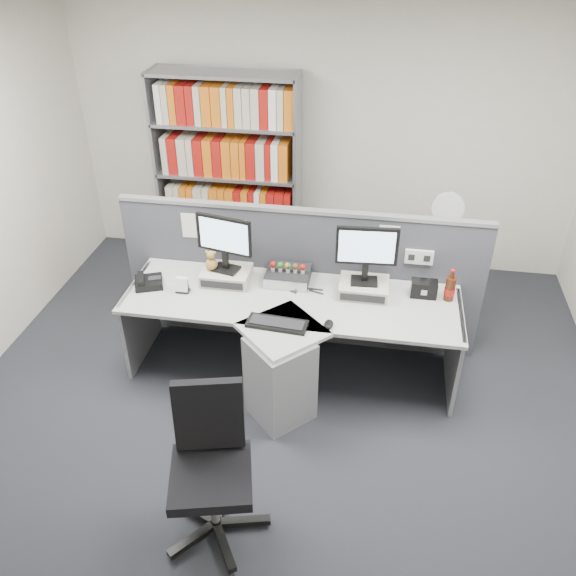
% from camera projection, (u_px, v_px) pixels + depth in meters
% --- Properties ---
extents(ground, '(5.50, 5.50, 0.00)m').
position_uv_depth(ground, '(273.00, 442.00, 4.34)').
color(ground, '#2B2D33').
rests_on(ground, ground).
extents(room_shell, '(5.04, 5.54, 2.72)m').
position_uv_depth(room_shell, '(269.00, 221.00, 3.36)').
color(room_shell, silver).
rests_on(room_shell, ground).
extents(partition, '(3.00, 0.08, 1.27)m').
position_uv_depth(partition, '(300.00, 276.00, 5.02)').
color(partition, '#43444C').
rests_on(partition, ground).
extents(desk, '(2.60, 1.20, 0.72)m').
position_uv_depth(desk, '(287.00, 342.00, 4.58)').
color(desk, '#ADAEA7').
rests_on(desk, ground).
extents(monitor_riser_left, '(0.38, 0.31, 0.10)m').
position_uv_depth(monitor_riser_left, '(226.00, 275.00, 4.80)').
color(monitor_riser_left, '#BFB29E').
rests_on(monitor_riser_left, desk).
extents(monitor_riser_right, '(0.38, 0.31, 0.10)m').
position_uv_depth(monitor_riser_right, '(364.00, 288.00, 4.65)').
color(monitor_riser_right, '#BFB29E').
rests_on(monitor_riser_right, desk).
extents(monitor_left, '(0.45, 0.19, 0.47)m').
position_uv_depth(monitor_left, '(224.00, 239.00, 4.63)').
color(monitor_left, black).
rests_on(monitor_left, monitor_riser_left).
extents(monitor_right, '(0.47, 0.16, 0.47)m').
position_uv_depth(monitor_right, '(367.00, 250.00, 4.47)').
color(monitor_right, black).
rests_on(monitor_right, monitor_riser_right).
extents(desktop_pc, '(0.35, 0.31, 0.09)m').
position_uv_depth(desktop_pc, '(288.00, 276.00, 4.80)').
color(desktop_pc, black).
rests_on(desktop_pc, desk).
extents(figurines, '(0.29, 0.05, 0.09)m').
position_uv_depth(figurines, '(288.00, 267.00, 4.74)').
color(figurines, '#BFB29E').
rests_on(figurines, desktop_pc).
extents(keyboard, '(0.45, 0.20, 0.03)m').
position_uv_depth(keyboard, '(277.00, 324.00, 4.32)').
color(keyboard, black).
rests_on(keyboard, desk).
extents(mouse, '(0.07, 0.11, 0.04)m').
position_uv_depth(mouse, '(329.00, 324.00, 4.31)').
color(mouse, black).
rests_on(mouse, desk).
extents(desk_phone, '(0.27, 0.26, 0.09)m').
position_uv_depth(desk_phone, '(148.00, 282.00, 4.75)').
color(desk_phone, black).
rests_on(desk_phone, desk).
extents(desk_calendar, '(0.11, 0.08, 0.13)m').
position_uv_depth(desk_calendar, '(182.00, 286.00, 4.67)').
color(desk_calendar, black).
rests_on(desk_calendar, desk).
extents(plush_toy, '(0.10, 0.10, 0.17)m').
position_uv_depth(plush_toy, '(211.00, 262.00, 4.74)').
color(plush_toy, '#A27936').
rests_on(plush_toy, monitor_riser_left).
extents(speaker, '(0.20, 0.11, 0.13)m').
position_uv_depth(speaker, '(424.00, 289.00, 4.61)').
color(speaker, black).
rests_on(speaker, desk).
extents(cola_bottle, '(0.08, 0.08, 0.27)m').
position_uv_depth(cola_bottle, '(450.00, 289.00, 4.55)').
color(cola_bottle, '#3F190A').
rests_on(cola_bottle, desk).
extents(shelving_unit, '(1.41, 0.40, 2.00)m').
position_uv_depth(shelving_unit, '(229.00, 178.00, 5.95)').
color(shelving_unit, gray).
rests_on(shelving_unit, ground).
extents(filing_cabinet, '(0.45, 0.61, 0.70)m').
position_uv_depth(filing_cabinet, '(437.00, 273.00, 5.63)').
color(filing_cabinet, gray).
rests_on(filing_cabinet, ground).
extents(desk_fan, '(0.28, 0.17, 0.48)m').
position_uv_depth(desk_fan, '(447.00, 211.00, 5.27)').
color(desk_fan, white).
rests_on(desk_fan, filing_cabinet).
extents(office_chair, '(0.66, 0.64, 1.00)m').
position_uv_depth(office_chair, '(211.00, 460.00, 3.53)').
color(office_chair, silver).
rests_on(office_chair, ground).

